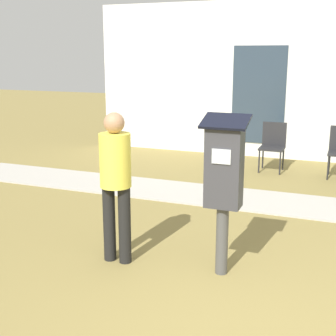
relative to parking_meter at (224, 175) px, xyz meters
name	(u,v)px	position (x,y,z in m)	size (l,w,h in m)	color
sidewalk	(311,207)	(0.65, 2.47, -1.01)	(12.00, 1.10, 0.02)	#B7B2A8
building_facade	(331,82)	(0.65, 5.67, 0.58)	(10.00, 0.26, 3.20)	white
parking_meter	(224,175)	(0.00, 0.00, 0.00)	(0.44, 0.31, 1.59)	#4C4C4C
person_standing	(116,176)	(-1.10, -0.13, -0.09)	(0.32, 0.32, 1.58)	black
outdoor_chair_left	(273,143)	(-0.24, 4.46, -0.49)	(0.44, 0.44, 0.90)	#262628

